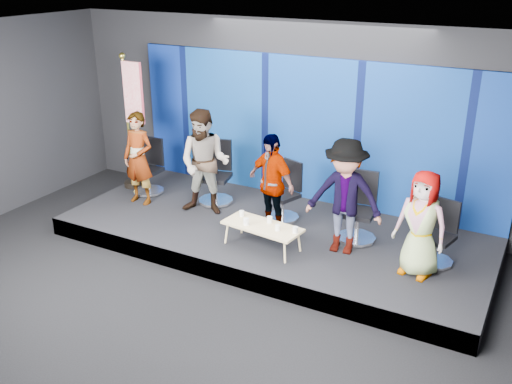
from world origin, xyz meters
TOP-DOWN VIEW (x-y plane):
  - ground at (0.00, 0.00)m, footprint 10.00×10.00m
  - room_walls at (0.00, 0.00)m, footprint 10.02×8.02m
  - riser at (0.00, 2.50)m, footprint 7.00×3.00m
  - backdrop at (0.00, 3.95)m, footprint 7.00×0.08m
  - chair_a at (-2.77, 2.79)m, footprint 0.59×0.59m
  - panelist_a at (-2.60, 2.31)m, footprint 0.61×0.40m
  - chair_b at (-1.41, 2.99)m, footprint 0.77×0.77m
  - panelist_b at (-1.31, 2.49)m, footprint 1.03×0.89m
  - chair_c at (0.02, 2.92)m, footprint 0.72×0.72m
  - panelist_c at (-0.00, 2.42)m, footprint 1.04×0.69m
  - chair_d at (1.37, 2.77)m, footprint 0.67×0.67m
  - panelist_d at (1.29, 2.27)m, footprint 1.20×0.75m
  - chair_e at (2.64, 2.59)m, footprint 0.64×0.64m
  - panelist_e at (2.46, 2.13)m, footprint 0.84×0.65m
  - coffee_table at (0.18, 1.78)m, footprint 1.28×0.66m
  - mug_a at (-0.26, 1.92)m, footprint 0.08×0.08m
  - mug_b at (-0.04, 1.68)m, footprint 0.09×0.09m
  - mug_c at (0.23, 1.92)m, footprint 0.08×0.08m
  - mug_d at (0.46, 1.73)m, footprint 0.08×0.08m
  - mug_e at (0.73, 1.78)m, footprint 0.08×0.08m
  - flag_stand at (-3.12, 2.84)m, footprint 0.59×0.34m

SIDE VIEW (x-z plane):
  - ground at x=0.00m, z-range 0.00..0.00m
  - riser at x=0.00m, z-range 0.00..0.30m
  - chair_e at x=2.64m, z-range 0.14..1.09m
  - chair_c at x=0.02m, z-range 0.13..1.14m
  - chair_a at x=-2.77m, z-range 0.12..1.16m
  - coffee_table at x=0.18m, z-range 0.46..0.84m
  - chair_d at x=1.37m, z-range 0.11..1.21m
  - chair_b at x=-1.41m, z-range 0.11..1.24m
  - mug_a at x=-0.26m, z-range 0.68..0.77m
  - mug_d at x=0.46m, z-range 0.68..0.77m
  - mug_e at x=0.73m, z-range 0.68..0.77m
  - mug_c at x=0.23m, z-range 0.68..0.78m
  - mug_b at x=-0.04m, z-range 0.68..0.78m
  - panelist_e at x=2.46m, z-range 0.30..1.84m
  - panelist_c at x=0.00m, z-range 0.30..1.94m
  - panelist_a at x=-2.60m, z-range 0.30..1.98m
  - panelist_d at x=1.29m, z-range 0.30..2.08m
  - panelist_b at x=-1.31m, z-range 0.30..2.14m
  - backdrop at x=0.00m, z-range 0.30..2.90m
  - flag_stand at x=-3.12m, z-range 0.38..2.96m
  - room_walls at x=0.00m, z-range 0.67..4.18m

